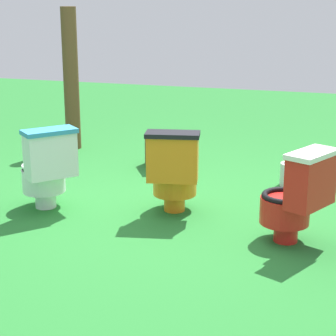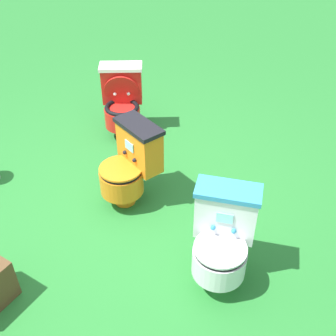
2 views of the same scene
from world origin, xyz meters
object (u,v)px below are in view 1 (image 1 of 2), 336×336
at_px(wooden_post, 71,79).
at_px(lemon_bucket, 291,173).
at_px(toilet_white, 47,168).
at_px(toilet_orange, 174,171).
at_px(small_crate, 161,153).
at_px(toilet_red, 297,196).

height_order(wooden_post, lemon_bucket, wooden_post).
relative_size(toilet_white, wooden_post, 0.44).
bearing_deg(lemon_bucket, toilet_orange, 142.50).
relative_size(wooden_post, lemon_bucket, 6.01).
bearing_deg(toilet_orange, toilet_white, -179.08).
bearing_deg(toilet_orange, wooden_post, 123.35).
height_order(wooden_post, small_crate, wooden_post).
relative_size(toilet_white, lemon_bucket, 2.63).
relative_size(toilet_red, lemon_bucket, 2.63).
distance_m(toilet_white, wooden_post, 2.25).
bearing_deg(small_crate, toilet_white, 162.34).
xyz_separation_m(wooden_post, lemon_bucket, (-0.71, -2.68, -0.71)).
bearing_deg(toilet_white, toilet_orange, -36.61).
bearing_deg(toilet_orange, lemon_bucket, 40.52).
height_order(small_crate, lemon_bucket, small_crate).
bearing_deg(toilet_red, wooden_post, 78.08).
distance_m(toilet_orange, toilet_red, 1.11).
bearing_deg(lemon_bucket, wooden_post, 75.23).
height_order(toilet_orange, small_crate, toilet_orange).
xyz_separation_m(toilet_white, toilet_orange, (0.24, -1.05, 0.00)).
height_order(toilet_white, small_crate, toilet_white).
xyz_separation_m(toilet_white, small_crate, (1.56, -0.50, -0.21)).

